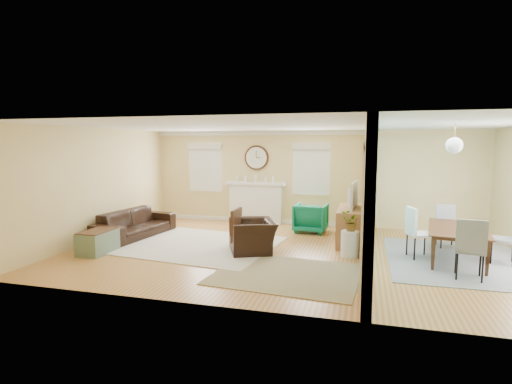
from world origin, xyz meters
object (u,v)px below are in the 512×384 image
Objects in this scene: credenza at (350,225)px; dining_table at (459,245)px; green_chair at (311,218)px; sofa at (135,223)px; eames_chair at (253,236)px.

credenza reaches higher than dining_table.
green_chair is 3.57m from dining_table.
green_chair is at bearing 67.78° from dining_table.
sofa is 1.21× the size of dining_table.
sofa is 5.08m from credenza.
eames_chair is 1.27× the size of green_chair.
eames_chair reaches higher than dining_table.
eames_chair is 0.65× the size of credenza.
sofa is at bearing 26.49° from green_chair.
sofa is 1.41× the size of credenza.
eames_chair is at bearing -145.91° from credenza.
eames_chair is 0.56× the size of dining_table.
eames_chair is (3.11, -0.58, 0.01)m from sofa.
sofa is 4.35m from green_chair.
green_chair is 1.34m from credenza.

